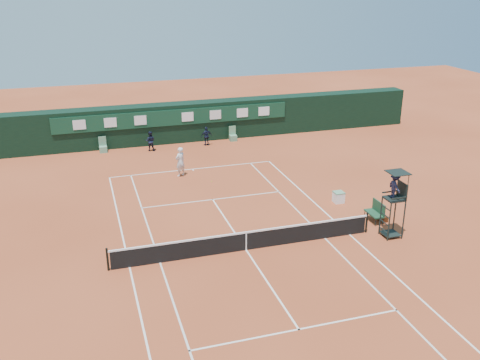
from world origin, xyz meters
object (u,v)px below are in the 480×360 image
object	(u,v)px
tennis_net	(246,240)
umpire_chair	(395,191)
cooler	(339,197)
player	(180,162)
player_bench	(376,211)

from	to	relation	value
tennis_net	umpire_chair	bearing A→B (deg)	-5.87
tennis_net	cooler	size ratio (longest dim) A/B	20.00
umpire_chair	cooler	xyz separation A→B (m)	(-0.51, 4.65, -2.13)
player	umpire_chair	bearing A→B (deg)	96.65
tennis_net	player_bench	world-z (taller)	same
umpire_chair	player	distance (m)	14.36
player_bench	cooler	bearing A→B (deg)	104.29
player_bench	player	size ratio (longest dim) A/B	0.61
player_bench	cooler	world-z (taller)	player_bench
player_bench	player	world-z (taller)	player
player	tennis_net	bearing A→B (deg)	66.23
tennis_net	player	distance (m)	10.90
umpire_chair	player	xyz separation A→B (m)	(-8.33, 11.59, -1.48)
umpire_chair	player	bearing A→B (deg)	125.71
player	cooler	bearing A→B (deg)	109.35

